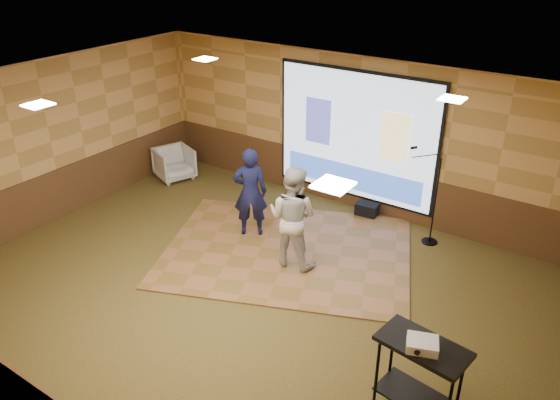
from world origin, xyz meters
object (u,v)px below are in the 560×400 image
Objects in this scene: av_table at (420,365)px; banquet_chair at (174,164)px; projector_screen at (355,137)px; player_left at (250,192)px; dance_floor at (287,251)px; player_right at (293,217)px; mic_stand at (430,217)px; projector at (422,344)px; duffel_bag at (367,210)px.

banquet_chair is (-6.92, 3.29, -0.38)m from av_table.
projector_screen reaches higher than player_left.
player_right is at bearing -44.71° from dance_floor.
dance_floor is 2.39× the size of mic_stand.
player_right is 2.56m from mic_stand.
av_table is 0.59× the size of mic_stand.
player_left reaches higher than banquet_chair.
dance_floor is 4.04× the size of av_table.
projector_screen reaches higher than banquet_chair.
projector is 4.12m from mic_stand.
player_left reaches higher than av_table.
duffel_bag is (1.43, 1.84, -0.73)m from player_left.
player_left is at bearing 129.85° from projector.
duffel_bag is at bearing -102.72° from player_right.
projector_screen reaches higher than projector.
banquet_chair is (-6.93, 3.36, -0.73)m from projector.
banquet_chair is at bearing 164.81° from mic_stand.
projector_screen is at bearing 157.18° from duffel_bag.
projector is 4.99m from duffel_bag.
dance_floor is 2.57m from mic_stand.
av_table is at bearing 75.26° from projector.
dance_floor is (-0.11, -2.15, -1.46)m from projector_screen.
projector is at bearing -57.95° from duffel_bag.
projector reaches higher than dance_floor.
player_right is (1.15, -0.41, 0.04)m from player_left.
dance_floor is 3.98m from projector.
duffel_bag is (0.56, 1.97, 0.11)m from dance_floor.
player_left reaches higher than dance_floor.
av_table is 4.87m from duffel_bag.
projector_screen is 1.92× the size of player_right.
dance_floor is at bearing -92.99° from projector_screen.
player_left is at bearing 171.56° from dance_floor.
av_table is (3.03, -4.27, -0.74)m from projector_screen.
projector_screen is 2.07m from mic_stand.
player_right is at bearing -86.06° from projector_screen.
player_left is at bearing -25.09° from player_right.
mic_stand is (-1.28, 3.87, -0.59)m from projector.
mic_stand reaches higher than duffel_bag.
dance_floor is 9.97× the size of duffel_bag.
player_right reaches higher than mic_stand.
av_table is 1.33× the size of banquet_chair.
player_right reaches higher than av_table.
mic_stand reaches higher than projector.
projector is 0.19× the size of mic_stand.
av_table is 0.36m from projector.
projector_screen reaches higher than dance_floor.
player_right is 3.45m from projector.
mic_stand is 4.18× the size of duffel_bag.
banquet_chair reaches higher than duffel_bag.
player_left is 3.18m from mic_stand.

